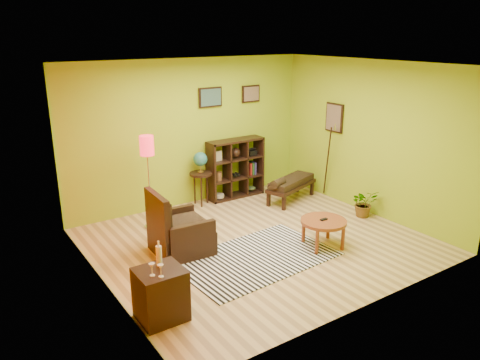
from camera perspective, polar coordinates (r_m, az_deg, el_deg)
ground at (r=7.66m, az=2.23°, el=-7.50°), size 5.00×5.00×0.00m
room_shell at (r=7.05m, az=1.72°, el=5.72°), size 5.04×4.54×2.82m
zebra_rug at (r=7.14m, az=1.93°, el=-9.46°), size 2.43×1.58×0.01m
coffee_table at (r=7.48m, az=10.14°, el=-5.25°), size 0.72×0.72×0.46m
armchair at (r=7.25m, az=-7.57°, el=-6.52°), size 0.87×0.88×1.01m
side_cabinet at (r=5.71m, az=-9.65°, el=-13.54°), size 0.54×0.49×0.95m
floor_lamp at (r=7.92m, az=-11.24°, el=3.13°), size 0.24×0.24×1.62m
globe_table at (r=9.01m, az=-4.85°, el=1.81°), size 0.44×0.44×1.06m
cube_shelf at (r=9.50m, az=-0.47°, el=1.44°), size 1.20×0.35×1.20m
bench at (r=9.36m, az=6.17°, el=-0.43°), size 1.31×0.81×0.57m
potted_plant at (r=8.88m, az=14.84°, el=-3.07°), size 0.62×0.65×0.40m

